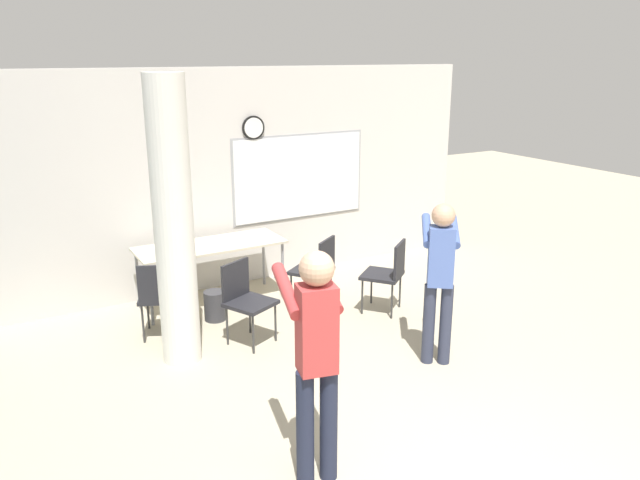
{
  "coord_description": "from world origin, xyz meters",
  "views": [
    {
      "loc": [
        -2.49,
        -2.37,
        2.96
      ],
      "look_at": [
        0.27,
        2.47,
        1.29
      ],
      "focal_mm": 35.0,
      "sensor_mm": 36.0,
      "label": 1
    }
  ],
  "objects_px": {
    "chair_table_right": "(317,267)",
    "person_playing_side": "(440,271)",
    "chair_mid_room": "(388,271)",
    "chair_table_front": "(245,297)",
    "folding_table": "(210,248)",
    "person_playing_front": "(316,350)",
    "bottle_on_table": "(173,244)",
    "chair_table_left": "(160,293)"
  },
  "relations": [
    {
      "from": "folding_table",
      "to": "chair_mid_room",
      "type": "xyz_separation_m",
      "value": [
        1.7,
        -1.28,
        -0.2
      ]
    },
    {
      "from": "person_playing_front",
      "to": "bottle_on_table",
      "type": "bearing_deg",
      "value": 89.48
    },
    {
      "from": "folding_table",
      "to": "person_playing_front",
      "type": "xyz_separation_m",
      "value": [
        -0.52,
        -3.5,
        0.31
      ]
    },
    {
      "from": "chair_table_right",
      "to": "person_playing_side",
      "type": "height_order",
      "value": "person_playing_side"
    },
    {
      "from": "chair_table_left",
      "to": "chair_table_front",
      "type": "height_order",
      "value": "same"
    },
    {
      "from": "chair_mid_room",
      "to": "person_playing_side",
      "type": "distance_m",
      "value": 1.37
    },
    {
      "from": "bottle_on_table",
      "to": "chair_mid_room",
      "type": "height_order",
      "value": "bottle_on_table"
    },
    {
      "from": "chair_table_front",
      "to": "person_playing_front",
      "type": "xyz_separation_m",
      "value": [
        -0.46,
        -2.31,
        0.51
      ]
    },
    {
      "from": "chair_table_front",
      "to": "person_playing_side",
      "type": "height_order",
      "value": "person_playing_side"
    },
    {
      "from": "chair_table_right",
      "to": "person_playing_side",
      "type": "relative_size",
      "value": 0.54
    },
    {
      "from": "bottle_on_table",
      "to": "chair_mid_room",
      "type": "xyz_separation_m",
      "value": [
        2.19,
        -1.15,
        -0.36
      ]
    },
    {
      "from": "folding_table",
      "to": "chair_table_right",
      "type": "distance_m",
      "value": 1.3
    },
    {
      "from": "folding_table",
      "to": "person_playing_side",
      "type": "relative_size",
      "value": 1.09
    },
    {
      "from": "person_playing_side",
      "to": "chair_table_left",
      "type": "bearing_deg",
      "value": 139.54
    },
    {
      "from": "chair_table_front",
      "to": "person_playing_side",
      "type": "distance_m",
      "value": 2.04
    },
    {
      "from": "chair_table_left",
      "to": "chair_table_front",
      "type": "relative_size",
      "value": 1.0
    },
    {
      "from": "chair_table_left",
      "to": "chair_table_right",
      "type": "relative_size",
      "value": 1.0
    },
    {
      "from": "bottle_on_table",
      "to": "person_playing_side",
      "type": "relative_size",
      "value": 0.18
    },
    {
      "from": "chair_mid_room",
      "to": "chair_table_front",
      "type": "relative_size",
      "value": 1.0
    },
    {
      "from": "chair_mid_room",
      "to": "person_playing_front",
      "type": "bearing_deg",
      "value": -135.05
    },
    {
      "from": "person_playing_side",
      "to": "person_playing_front",
      "type": "xyz_separation_m",
      "value": [
        -1.91,
        -0.96,
        0.06
      ]
    },
    {
      "from": "bottle_on_table",
      "to": "person_playing_side",
      "type": "distance_m",
      "value": 3.06
    },
    {
      "from": "chair_table_right",
      "to": "folding_table",
      "type": "bearing_deg",
      "value": 145.19
    },
    {
      "from": "chair_table_front",
      "to": "person_playing_side",
      "type": "xyz_separation_m",
      "value": [
        1.46,
        -1.35,
        0.45
      ]
    },
    {
      "from": "bottle_on_table",
      "to": "person_playing_front",
      "type": "bearing_deg",
      "value": -90.52
    },
    {
      "from": "folding_table",
      "to": "bottle_on_table",
      "type": "relative_size",
      "value": 5.94
    },
    {
      "from": "chair_table_right",
      "to": "person_playing_front",
      "type": "bearing_deg",
      "value": -119.62
    },
    {
      "from": "chair_table_front",
      "to": "chair_table_left",
      "type": "bearing_deg",
      "value": 144.7
    },
    {
      "from": "chair_table_right",
      "to": "bottle_on_table",
      "type": "bearing_deg",
      "value": 158.76
    },
    {
      "from": "bottle_on_table",
      "to": "chair_mid_room",
      "type": "relative_size",
      "value": 0.34
    },
    {
      "from": "chair_table_front",
      "to": "chair_table_right",
      "type": "relative_size",
      "value": 1.0
    },
    {
      "from": "chair_table_right",
      "to": "person_playing_front",
      "type": "distance_m",
      "value": 3.23
    },
    {
      "from": "chair_mid_room",
      "to": "person_playing_side",
      "type": "bearing_deg",
      "value": -103.92
    },
    {
      "from": "bottle_on_table",
      "to": "chair_table_right",
      "type": "distance_m",
      "value": 1.7
    },
    {
      "from": "person_playing_front",
      "to": "chair_mid_room",
      "type": "bearing_deg",
      "value": 44.95
    },
    {
      "from": "bottle_on_table",
      "to": "person_playing_side",
      "type": "height_order",
      "value": "person_playing_side"
    },
    {
      "from": "chair_mid_room",
      "to": "chair_table_front",
      "type": "distance_m",
      "value": 1.77
    },
    {
      "from": "chair_mid_room",
      "to": "chair_table_right",
      "type": "xyz_separation_m",
      "value": [
        -0.65,
        0.55,
        0.0
      ]
    },
    {
      "from": "chair_table_left",
      "to": "chair_mid_room",
      "type": "xyz_separation_m",
      "value": [
        2.52,
        -0.63,
        0.0
      ]
    },
    {
      "from": "chair_table_left",
      "to": "chair_table_right",
      "type": "height_order",
      "value": "same"
    },
    {
      "from": "chair_mid_room",
      "to": "chair_table_front",
      "type": "bearing_deg",
      "value": 177.01
    },
    {
      "from": "folding_table",
      "to": "bottle_on_table",
      "type": "xyz_separation_m",
      "value": [
        -0.49,
        -0.13,
        0.16
      ]
    }
  ]
}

